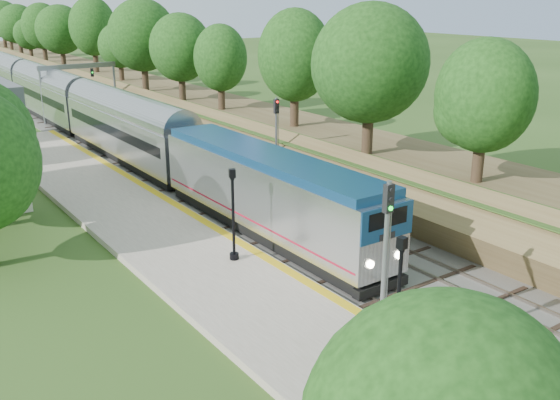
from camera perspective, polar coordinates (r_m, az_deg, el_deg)
ground at (r=26.49m, az=17.57°, el=-12.81°), size 320.00×320.00×0.00m
trackbed at (r=77.17m, az=-19.12°, el=7.43°), size 9.50×170.00×0.28m
platform at (r=34.71m, az=-9.40°, el=-4.16°), size 6.40×68.00×0.38m
yellow_stripe at (r=35.85m, az=-5.33°, el=-2.91°), size 0.55×68.00×0.01m
embankment at (r=79.53m, az=-13.45°, el=9.62°), size 10.64×170.00×11.70m
signal_gantry at (r=71.86m, az=-17.98°, el=10.66°), size 8.40×0.38×6.20m
trees_behind_platform at (r=35.74m, az=-21.74°, el=2.77°), size 7.82×53.32×7.21m
train at (r=83.61m, az=-22.14°, el=9.48°), size 3.17×126.87×4.66m
lamppost_mid at (r=23.49m, az=10.73°, el=-9.39°), size 0.47×0.47×4.80m
lamppost_far at (r=31.43m, az=-4.29°, el=-1.83°), size 0.47×0.47×4.79m
signal_platform at (r=23.99m, az=9.66°, el=-3.96°), size 0.38×0.30×6.43m
signal_farside at (r=44.77m, az=-0.33°, el=6.26°), size 0.34×0.27×6.28m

